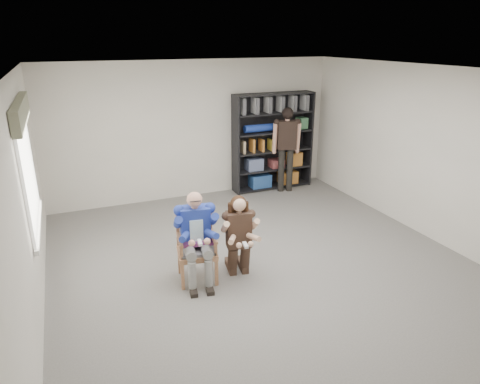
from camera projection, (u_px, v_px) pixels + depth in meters
name	position (u px, v px, depth m)	size (l,w,h in m)	color
room_shell	(271.00, 180.00, 5.73)	(6.00, 7.00, 2.80)	beige
floor	(269.00, 271.00, 6.21)	(6.00, 7.00, 0.01)	slate
window_left	(29.00, 168.00, 5.45)	(0.16, 2.00, 1.75)	silver
armchair	(197.00, 247.00, 5.84)	(0.58, 0.56, 1.00)	#9C6B42
seated_man	(196.00, 237.00, 5.79)	(0.56, 0.78, 1.29)	navy
kneeling_woman	(239.00, 237.00, 5.92)	(0.50, 0.80, 1.18)	#37251D
bookshelf	(273.00, 142.00, 9.31)	(1.80, 0.38, 2.10)	black
standing_man	(286.00, 150.00, 9.16)	(0.56, 0.31, 1.83)	black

